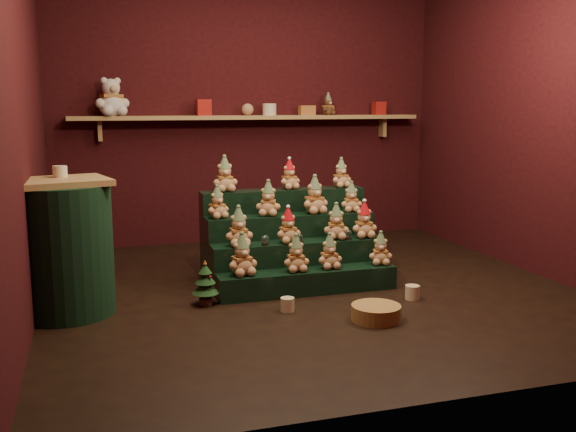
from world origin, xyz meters
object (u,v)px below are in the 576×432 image
object	(u,v)px
snow_globe_b	(300,238)
white_bear	(111,92)
snow_globe_a	(265,240)
snow_globe_c	(348,235)
riser_tier_front	(308,281)
side_table	(64,248)
mug_right	(412,292)
wicker_basket	(376,313)
brown_bear	(328,104)
mini_christmas_tree	(205,283)
mug_left	(287,305)

from	to	relation	value
snow_globe_b	white_bear	distance (m)	2.47
snow_globe_a	snow_globe_c	bearing A→B (deg)	0.00
riser_tier_front	snow_globe_c	xyz separation A→B (m)	(0.39, 0.16, 0.31)
side_table	mug_right	size ratio (longest dim) A/B	8.85
snow_globe_b	wicker_basket	world-z (taller)	snow_globe_b
mug_right	brown_bear	size ratio (longest dim) A/B	0.47
mini_christmas_tree	white_bear	bearing A→B (deg)	104.94
snow_globe_a	brown_bear	size ratio (longest dim) A/B	0.35
side_table	mug_right	bearing A→B (deg)	-23.60
snow_globe_c	side_table	xyz separation A→B (m)	(-2.14, -0.13, 0.06)
side_table	mug_right	xyz separation A→B (m)	(2.44, -0.41, -0.41)
side_table	brown_bear	world-z (taller)	brown_bear
side_table	white_bear	size ratio (longest dim) A/B	2.06
side_table	mini_christmas_tree	xyz separation A→B (m)	(0.95, -0.09, -0.30)
riser_tier_front	side_table	size ratio (longest dim) A/B	1.49
snow_globe_a	side_table	distance (m)	1.46
side_table	white_bear	bearing A→B (deg)	63.44
snow_globe_b	snow_globe_c	size ratio (longest dim) A/B	0.92
mug_left	mini_christmas_tree	bearing A→B (deg)	148.80
mug_left	brown_bear	size ratio (longest dim) A/B	0.44
riser_tier_front	snow_globe_a	size ratio (longest dim) A/B	17.80
mini_christmas_tree	mug_left	bearing A→B (deg)	-31.20
side_table	mini_christmas_tree	world-z (taller)	side_table
wicker_basket	mug_left	bearing A→B (deg)	145.22
snow_globe_c	mug_left	bearing A→B (deg)	-141.14
mini_christmas_tree	wicker_basket	distance (m)	1.24
riser_tier_front	mini_christmas_tree	distance (m)	0.81
riser_tier_front	mug_right	bearing A→B (deg)	-29.32
riser_tier_front	side_table	xyz separation A→B (m)	(-1.75, 0.03, 0.37)
snow_globe_a	brown_bear	distance (m)	2.34
side_table	brown_bear	distance (m)	3.37
riser_tier_front	snow_globe_c	distance (m)	0.53
mini_christmas_tree	mug_right	size ratio (longest dim) A/B	3.14
snow_globe_c	mug_left	world-z (taller)	snow_globe_c
snow_globe_c	side_table	bearing A→B (deg)	-176.45
mini_christmas_tree	snow_globe_a	bearing A→B (deg)	24.02
snow_globe_a	snow_globe_c	world-z (taller)	snow_globe_c
side_table	white_bear	distance (m)	2.21
side_table	mug_left	bearing A→B (deg)	-29.50
side_table	snow_globe_a	bearing A→B (deg)	-8.74
snow_globe_c	wicker_basket	distance (m)	0.98
mug_right	white_bear	xyz separation A→B (m)	(-2.02, 2.30, 1.49)
snow_globe_c	mini_christmas_tree	xyz separation A→B (m)	(-1.19, -0.23, -0.24)
snow_globe_c	brown_bear	bearing A→B (deg)	74.68
snow_globe_c	white_bear	bearing A→B (deg)	134.50
mini_christmas_tree	mug_right	xyz separation A→B (m)	(1.49, -0.32, -0.11)
snow_globe_a	mini_christmas_tree	bearing A→B (deg)	-155.98
mug_left	mug_right	xyz separation A→B (m)	(0.97, -0.01, 0.00)
snow_globe_a	mug_right	bearing A→B (deg)	-29.16
mug_right	wicker_basket	distance (m)	0.57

